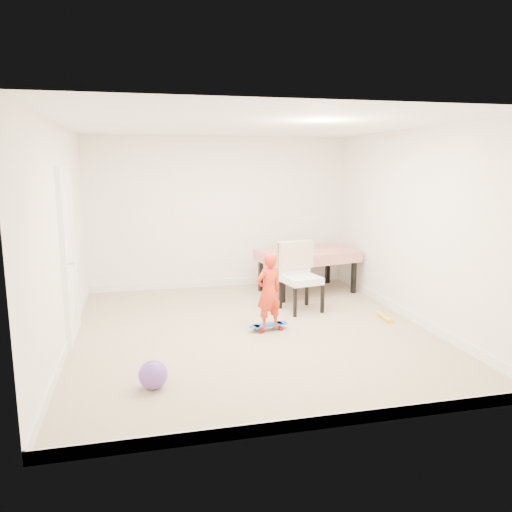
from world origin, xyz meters
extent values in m
plane|color=tan|center=(0.00, 0.00, 0.00)|extent=(5.00, 5.00, 0.00)
cube|color=white|center=(0.00, 0.00, 2.58)|extent=(4.50, 5.00, 0.04)
cube|color=white|center=(0.00, 2.48, 1.30)|extent=(4.50, 0.04, 2.60)
cube|color=white|center=(0.00, -2.48, 1.30)|extent=(4.50, 0.04, 2.60)
cube|color=white|center=(-2.23, 0.00, 1.30)|extent=(0.04, 5.00, 2.60)
cube|color=white|center=(2.23, 0.00, 1.30)|extent=(0.04, 5.00, 2.60)
cube|color=white|center=(-2.22, 0.30, 1.02)|extent=(0.11, 0.94, 2.11)
cube|color=white|center=(0.00, 2.49, 0.06)|extent=(4.50, 0.02, 0.12)
cube|color=white|center=(0.00, -2.49, 0.06)|extent=(4.50, 0.02, 0.12)
cube|color=white|center=(-2.24, 0.00, 0.06)|extent=(0.02, 5.00, 0.12)
cube|color=white|center=(2.24, 0.00, 0.06)|extent=(0.02, 5.00, 0.12)
imported|color=red|center=(0.20, -0.06, 0.50)|extent=(0.43, 0.35, 1.00)
sphere|color=#7047AA|center=(-1.30, -1.42, 0.14)|extent=(0.28, 0.28, 0.28)
cylinder|color=yellow|center=(1.91, 0.07, 0.03)|extent=(0.08, 0.40, 0.06)
camera|label=1|loc=(-1.36, -6.03, 2.15)|focal=35.00mm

